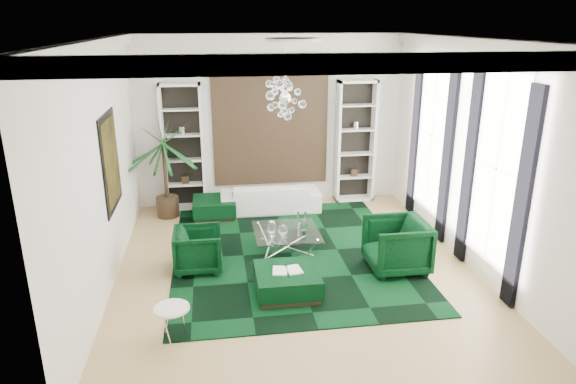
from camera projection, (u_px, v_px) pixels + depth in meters
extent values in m
cube|color=tan|center=(295.00, 268.00, 8.88)|extent=(6.00, 7.00, 0.02)
cube|color=white|center=(296.00, 38.00, 7.66)|extent=(6.00, 7.00, 0.02)
cube|color=white|center=(270.00, 121.00, 11.56)|extent=(6.00, 0.02, 3.80)
cube|color=white|center=(354.00, 254.00, 4.98)|extent=(6.00, 0.02, 3.80)
cube|color=white|center=(101.00, 169.00, 7.84)|extent=(0.02, 7.00, 3.80)
cube|color=white|center=(470.00, 154.00, 8.69)|extent=(0.02, 7.00, 3.80)
cylinder|color=white|center=(293.00, 40.00, 7.95)|extent=(0.90, 0.90, 0.05)
cube|color=black|center=(270.00, 121.00, 11.51)|extent=(2.50, 0.06, 2.80)
cube|color=black|center=(111.00, 162.00, 8.43)|extent=(0.04, 1.30, 1.60)
cube|color=white|center=(497.00, 169.00, 7.85)|extent=(0.03, 1.10, 2.90)
cube|color=black|center=(522.00, 201.00, 7.19)|extent=(0.07, 0.30, 3.25)
cube|color=black|center=(469.00, 170.00, 8.65)|extent=(0.07, 0.30, 3.25)
cube|color=white|center=(433.00, 136.00, 10.10)|extent=(0.03, 1.10, 2.90)
cube|color=black|center=(447.00, 158.00, 9.44)|extent=(0.07, 0.30, 3.25)
cube|color=black|center=(415.00, 139.00, 10.90)|extent=(0.07, 0.30, 3.25)
cube|color=black|center=(291.00, 253.00, 9.40)|extent=(4.20, 5.00, 0.02)
imported|color=white|center=(270.00, 197.00, 11.42)|extent=(2.19, 0.85, 0.64)
imported|color=black|center=(198.00, 250.00, 8.69)|extent=(0.81, 0.78, 0.73)
imported|color=black|center=(396.00, 245.00, 8.66)|extent=(0.99, 0.96, 0.90)
cube|color=black|center=(214.00, 208.00, 11.10)|extent=(0.90, 0.90, 0.40)
cube|color=black|center=(287.00, 282.00, 7.97)|extent=(0.97, 0.97, 0.39)
cube|color=white|center=(287.00, 270.00, 7.90)|extent=(0.46, 0.31, 0.03)
cylinder|color=white|center=(173.00, 323.00, 6.83)|extent=(0.47, 0.47, 0.45)
imported|color=#184F22|center=(305.00, 229.00, 9.13)|extent=(0.13, 0.11, 0.24)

